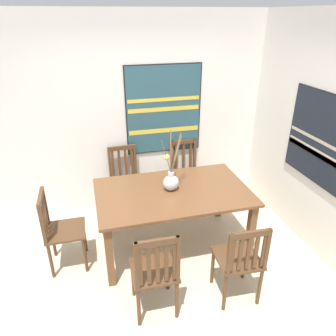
# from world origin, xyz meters

# --- Properties ---
(ground_plane) EXTENTS (6.40, 6.40, 0.03)m
(ground_plane) POSITION_xyz_m (0.00, 0.00, -0.01)
(ground_plane) COLOR beige
(wall_back) EXTENTS (6.40, 0.12, 2.70)m
(wall_back) POSITION_xyz_m (0.00, 1.86, 1.35)
(wall_back) COLOR silver
(wall_back) RESTS_ON ground_plane
(dining_table) EXTENTS (1.76, 1.08, 0.78)m
(dining_table) POSITION_xyz_m (0.18, 0.65, 0.67)
(dining_table) COLOR brown
(dining_table) RESTS_ON ground_plane
(centerpiece_vase) EXTENTS (0.27, 0.25, 0.67)m
(centerpiece_vase) POSITION_xyz_m (0.16, 0.68, 0.90)
(centerpiece_vase) COLOR silver
(centerpiece_vase) RESTS_ON dining_table
(chair_0) EXTENTS (0.43, 0.43, 0.97)m
(chair_0) POSITION_xyz_m (-0.26, 1.59, 0.50)
(chair_0) COLOR #4C301C
(chair_0) RESTS_ON ground_plane
(chair_1) EXTENTS (0.43, 0.43, 0.97)m
(chair_1) POSITION_xyz_m (-0.24, -0.27, 0.51)
(chair_1) COLOR #4C301C
(chair_1) RESTS_ON ground_plane
(chair_2) EXTENTS (0.44, 0.44, 0.92)m
(chair_2) POSITION_xyz_m (0.59, -0.32, 0.50)
(chair_2) COLOR #4C301C
(chair_2) RESTS_ON ground_plane
(chair_3) EXTENTS (0.43, 0.43, 0.95)m
(chair_3) POSITION_xyz_m (0.65, 1.61, 0.49)
(chair_3) COLOR #4C301C
(chair_3) RESTS_ON ground_plane
(chair_4) EXTENTS (0.42, 0.42, 0.94)m
(chair_4) POSITION_xyz_m (-1.11, 0.63, 0.50)
(chair_4) COLOR #4C301C
(chair_4) RESTS_ON ground_plane
(painting_on_back_wall) EXTENTS (1.07, 0.05, 1.24)m
(painting_on_back_wall) POSITION_xyz_m (0.36, 1.79, 1.42)
(painting_on_back_wall) COLOR black
(painting_on_side_wall) EXTENTS (0.05, 1.04, 1.02)m
(painting_on_side_wall) POSITION_xyz_m (1.79, 0.35, 1.37)
(painting_on_side_wall) COLOR black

